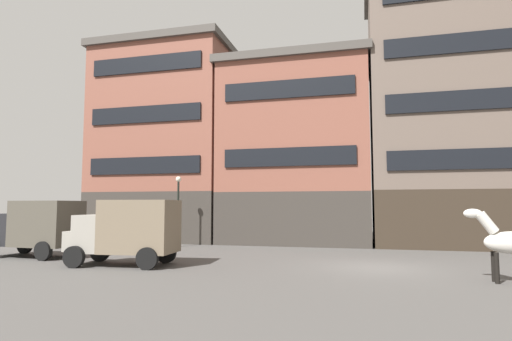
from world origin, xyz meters
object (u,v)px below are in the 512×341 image
(delivery_truck_far, at_px, (126,230))
(streetlamp_curbside, at_px, (178,201))
(draft_horse, at_px, (510,242))
(delivery_truck_near, at_px, (37,226))

(delivery_truck_far, height_order, streetlamp_curbside, streetlamp_curbside)
(delivery_truck_far, bearing_deg, draft_horse, -1.92)
(draft_horse, xyz_separation_m, delivery_truck_near, (-19.31, 1.88, 0.15))
(draft_horse, relative_size, delivery_truck_near, 0.53)
(delivery_truck_near, bearing_deg, draft_horse, -5.56)
(delivery_truck_near, relative_size, delivery_truck_far, 0.99)
(delivery_truck_near, relative_size, streetlamp_curbside, 1.07)
(delivery_truck_near, xyz_separation_m, streetlamp_curbside, (4.30, 6.18, 1.25))
(streetlamp_curbside, bearing_deg, delivery_truck_far, -80.29)
(delivery_truck_far, bearing_deg, delivery_truck_near, 165.77)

